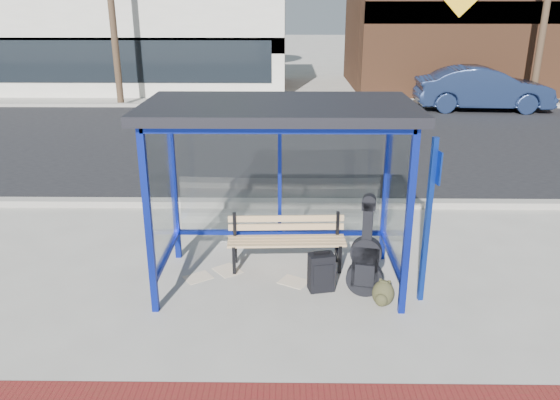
{
  "coord_description": "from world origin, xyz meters",
  "views": [
    {
      "loc": [
        0.09,
        -6.56,
        3.56
      ],
      "look_at": [
        0.01,
        0.2,
        1.1
      ],
      "focal_mm": 35.0,
      "sensor_mm": 36.0,
      "label": 1
    }
  ],
  "objects_px": {
    "suitcase": "(321,272)",
    "parked_car": "(483,89)",
    "guitar_bag": "(365,262)",
    "backpack": "(383,294)",
    "bench": "(286,238)"
  },
  "relations": [
    {
      "from": "backpack",
      "to": "parked_car",
      "type": "height_order",
      "value": "parked_car"
    },
    {
      "from": "guitar_bag",
      "to": "backpack",
      "type": "height_order",
      "value": "guitar_bag"
    },
    {
      "from": "suitcase",
      "to": "parked_car",
      "type": "distance_m",
      "value": 14.3
    },
    {
      "from": "guitar_bag",
      "to": "backpack",
      "type": "distance_m",
      "value": 0.46
    },
    {
      "from": "bench",
      "to": "parked_car",
      "type": "height_order",
      "value": "parked_car"
    },
    {
      "from": "parked_car",
      "to": "suitcase",
      "type": "bearing_deg",
      "value": 157.01
    },
    {
      "from": "guitar_bag",
      "to": "bench",
      "type": "bearing_deg",
      "value": 152.98
    },
    {
      "from": "bench",
      "to": "parked_car",
      "type": "relative_size",
      "value": 0.36
    },
    {
      "from": "guitar_bag",
      "to": "backpack",
      "type": "relative_size",
      "value": 3.91
    },
    {
      "from": "bench",
      "to": "suitcase",
      "type": "relative_size",
      "value": 2.96
    },
    {
      "from": "backpack",
      "to": "parked_car",
      "type": "xyz_separation_m",
      "value": [
        5.6,
        13.18,
        0.59
      ]
    },
    {
      "from": "suitcase",
      "to": "parked_car",
      "type": "xyz_separation_m",
      "value": [
        6.34,
        12.8,
        0.49
      ]
    },
    {
      "from": "guitar_bag",
      "to": "suitcase",
      "type": "distance_m",
      "value": 0.6
    },
    {
      "from": "guitar_bag",
      "to": "suitcase",
      "type": "height_order",
      "value": "guitar_bag"
    },
    {
      "from": "bench",
      "to": "guitar_bag",
      "type": "bearing_deg",
      "value": -41.05
    }
  ]
}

